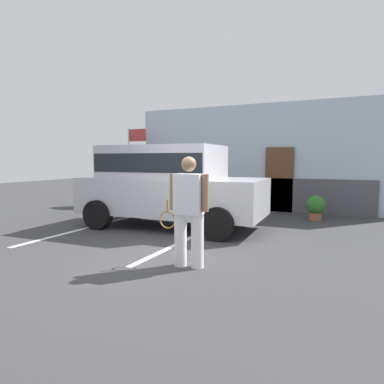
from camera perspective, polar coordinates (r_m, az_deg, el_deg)
ground_plane at (r=6.11m, az=-5.27°, el=-10.82°), size 40.00×40.00×0.00m
parking_stripe_0 at (r=9.03m, az=-16.88°, el=-5.68°), size 0.12×4.40×0.01m
parking_stripe_1 at (r=7.47m, az=-0.55°, el=-7.75°), size 0.12×4.40×0.01m
house_frontage at (r=11.86m, az=10.83°, el=5.17°), size 8.76×0.40×3.55m
parked_suv at (r=8.64m, az=-4.06°, el=1.70°), size 4.68×2.32×2.05m
tennis_player_man at (r=5.40m, az=-0.58°, el=-3.09°), size 0.91×0.30×1.75m
potted_plant_by_porch at (r=10.27m, az=19.88°, el=-2.26°), size 0.53×0.53×0.70m
flag_pole at (r=13.04m, az=-9.78°, el=6.65°), size 0.80×0.05×2.88m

